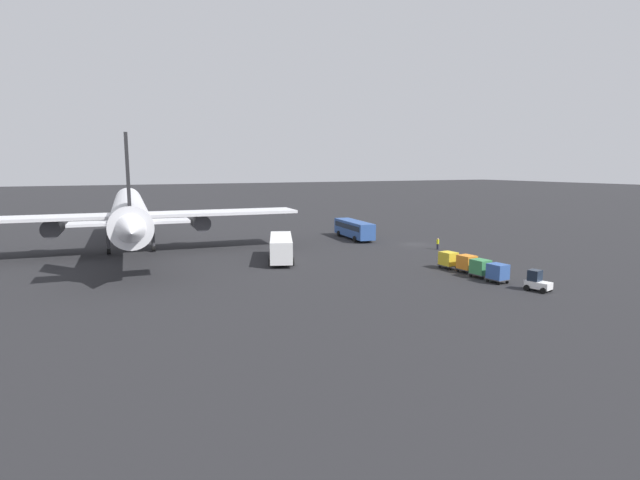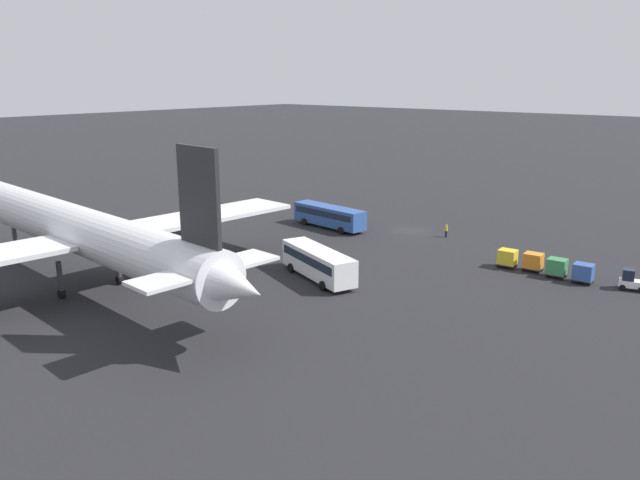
# 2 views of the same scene
# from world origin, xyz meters

# --- Properties ---
(ground_plane) EXTENTS (600.00, 600.00, 0.00)m
(ground_plane) POSITION_xyz_m (0.00, 0.00, 0.00)
(ground_plane) COLOR #232326
(airplane) EXTENTS (56.22, 49.07, 15.86)m
(airplane) POSITION_xyz_m (12.82, 41.79, 5.95)
(airplane) COLOR silver
(airplane) RESTS_ON ground
(shuttle_bus_near) EXTENTS (12.07, 4.06, 3.09)m
(shuttle_bus_near) POSITION_xyz_m (9.80, 5.76, 1.86)
(shuttle_bus_near) COLOR #2D5199
(shuttle_bus_near) RESTS_ON ground
(shuttle_bus_far) EXTENTS (11.53, 6.62, 3.22)m
(shuttle_bus_far) POSITION_xyz_m (-3.74, 24.51, 1.93)
(shuttle_bus_far) COLOR white
(shuttle_bus_far) RESTS_ON ground
(baggage_tug) EXTENTS (2.65, 2.15, 2.10)m
(baggage_tug) POSITION_xyz_m (-30.11, 7.20, 0.94)
(baggage_tug) COLOR white
(baggage_tug) RESTS_ON ground
(worker_person) EXTENTS (0.38, 0.38, 1.74)m
(worker_person) POSITION_xyz_m (-5.52, -0.08, 0.87)
(worker_person) COLOR #1E1E2D
(worker_person) RESTS_ON ground
(cargo_cart_blue) EXTENTS (2.11, 1.82, 2.06)m
(cargo_cart_blue) POSITION_xyz_m (-25.76, 8.15, 1.19)
(cargo_cart_blue) COLOR #38383D
(cargo_cart_blue) RESTS_ON ground
(cargo_cart_green) EXTENTS (2.11, 1.82, 2.06)m
(cargo_cart_green) POSITION_xyz_m (-23.00, 8.00, 1.19)
(cargo_cart_green) COLOR #38383D
(cargo_cart_green) RESTS_ON ground
(cargo_cart_orange) EXTENTS (2.11, 1.82, 2.06)m
(cargo_cart_orange) POSITION_xyz_m (-20.24, 7.50, 1.19)
(cargo_cart_orange) COLOR #38383D
(cargo_cart_orange) RESTS_ON ground
(cargo_cart_yellow) EXTENTS (2.11, 1.82, 2.06)m
(cargo_cart_yellow) POSITION_xyz_m (-17.48, 7.94, 1.19)
(cargo_cart_yellow) COLOR #38383D
(cargo_cart_yellow) RESTS_ON ground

